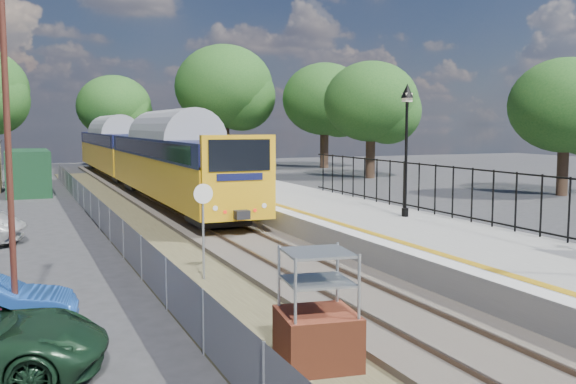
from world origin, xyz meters
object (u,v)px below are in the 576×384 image
speed_sign (203,216)px  carpark_lamp (7,117)px  victorian_lamp_north (407,119)px  brick_plinth (317,312)px  train (136,152)px

speed_sign → carpark_lamp: 5.96m
speed_sign → carpark_lamp: (-4.55, -2.92, 2.50)m
victorian_lamp_north → carpark_lamp: size_ratio=0.62×
victorian_lamp_north → carpark_lamp: (-12.57, -5.69, -0.07)m
carpark_lamp → brick_plinth: bearing=-38.1°
brick_plinth → speed_sign: bearing=91.0°
carpark_lamp → speed_sign: bearing=32.7°
train → speed_sign: train is taller
train → brick_plinth: (-2.61, -32.11, -1.37)m
brick_plinth → speed_sign: (-0.12, 6.58, 0.76)m
train → victorian_lamp_north: bearing=-76.9°
victorian_lamp_north → train: size_ratio=0.11×
brick_plinth → speed_sign: size_ratio=0.79×
victorian_lamp_north → train: (-5.30, 22.76, -1.96)m
speed_sign → train: bearing=80.1°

